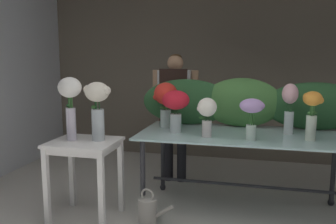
{
  "coord_description": "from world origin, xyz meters",
  "views": [
    {
      "loc": [
        0.51,
        -1.98,
        1.59
      ],
      "look_at": [
        -0.31,
        1.35,
        1.06
      ],
      "focal_mm": 37.72,
      "sensor_mm": 36.0,
      "label": 1
    }
  ],
  "objects_px": {
    "vase_lilac_roses": "(252,112)",
    "vase_cream_lisianthus_tall": "(97,104)",
    "florist": "(175,104)",
    "vase_crimson_carnations": "(176,105)",
    "vase_sunset_dahlias": "(312,111)",
    "display_table_glass": "(243,144)",
    "vase_scarlet_hydrangea": "(166,99)",
    "vase_ivory_stock": "(207,113)",
    "vase_blush_snapdragons": "(290,105)",
    "watering_can": "(148,210)",
    "vase_white_roses_tall": "(70,98)",
    "side_table_white": "(84,153)"
  },
  "relations": [
    {
      "from": "side_table_white",
      "to": "vase_ivory_stock",
      "type": "xyz_separation_m",
      "value": [
        1.15,
        0.3,
        0.39
      ]
    },
    {
      "from": "vase_sunset_dahlias",
      "to": "florist",
      "type": "bearing_deg",
      "value": 148.75
    },
    {
      "from": "vase_lilac_roses",
      "to": "vase_blush_snapdragons",
      "type": "relative_size",
      "value": 0.77
    },
    {
      "from": "vase_crimson_carnations",
      "to": "vase_sunset_dahlias",
      "type": "distance_m",
      "value": 1.29
    },
    {
      "from": "vase_blush_snapdragons",
      "to": "vase_cream_lisianthus_tall",
      "type": "relative_size",
      "value": 0.89
    },
    {
      "from": "vase_blush_snapdragons",
      "to": "vase_sunset_dahlias",
      "type": "bearing_deg",
      "value": -54.58
    },
    {
      "from": "display_table_glass",
      "to": "florist",
      "type": "bearing_deg",
      "value": 139.57
    },
    {
      "from": "vase_sunset_dahlias",
      "to": "watering_can",
      "type": "height_order",
      "value": "vase_sunset_dahlias"
    },
    {
      "from": "side_table_white",
      "to": "vase_white_roses_tall",
      "type": "height_order",
      "value": "vase_white_roses_tall"
    },
    {
      "from": "vase_ivory_stock",
      "to": "watering_can",
      "type": "bearing_deg",
      "value": -155.12
    },
    {
      "from": "vase_cream_lisianthus_tall",
      "to": "vase_ivory_stock",
      "type": "bearing_deg",
      "value": 13.23
    },
    {
      "from": "vase_sunset_dahlias",
      "to": "vase_cream_lisianthus_tall",
      "type": "height_order",
      "value": "vase_cream_lisianthus_tall"
    },
    {
      "from": "vase_lilac_roses",
      "to": "vase_ivory_stock",
      "type": "height_order",
      "value": "vase_lilac_roses"
    },
    {
      "from": "vase_scarlet_hydrangea",
      "to": "vase_white_roses_tall",
      "type": "distance_m",
      "value": 1.02
    },
    {
      "from": "vase_sunset_dahlias",
      "to": "watering_can",
      "type": "distance_m",
      "value": 1.8
    },
    {
      "from": "vase_ivory_stock",
      "to": "vase_sunset_dahlias",
      "type": "relative_size",
      "value": 0.83
    },
    {
      "from": "vase_lilac_roses",
      "to": "watering_can",
      "type": "xyz_separation_m",
      "value": [
        -0.95,
        -0.2,
        -0.97
      ]
    },
    {
      "from": "florist",
      "to": "vase_crimson_carnations",
      "type": "xyz_separation_m",
      "value": [
        0.19,
        -0.85,
        0.11
      ]
    },
    {
      "from": "vase_cream_lisianthus_tall",
      "to": "florist",
      "type": "bearing_deg",
      "value": 68.06
    },
    {
      "from": "vase_lilac_roses",
      "to": "vase_cream_lisianthus_tall",
      "type": "distance_m",
      "value": 1.46
    },
    {
      "from": "vase_lilac_roses",
      "to": "watering_can",
      "type": "distance_m",
      "value": 1.37
    },
    {
      "from": "vase_crimson_carnations",
      "to": "vase_cream_lisianthus_tall",
      "type": "bearing_deg",
      "value": -151.68
    },
    {
      "from": "florist",
      "to": "vase_ivory_stock",
      "type": "xyz_separation_m",
      "value": [
        0.53,
        -0.98,
        0.06
      ]
    },
    {
      "from": "florist",
      "to": "vase_lilac_roses",
      "type": "distance_m",
      "value": 1.4
    },
    {
      "from": "display_table_glass",
      "to": "watering_can",
      "type": "height_order",
      "value": "display_table_glass"
    },
    {
      "from": "vase_blush_snapdragons",
      "to": "vase_ivory_stock",
      "type": "distance_m",
      "value": 0.85
    },
    {
      "from": "vase_sunset_dahlias",
      "to": "watering_can",
      "type": "bearing_deg",
      "value": -167.82
    },
    {
      "from": "vase_crimson_carnations",
      "to": "vase_scarlet_hydrangea",
      "type": "relative_size",
      "value": 0.88
    },
    {
      "from": "vase_scarlet_hydrangea",
      "to": "vase_cream_lisianthus_tall",
      "type": "distance_m",
      "value": 0.8
    },
    {
      "from": "vase_blush_snapdragons",
      "to": "watering_can",
      "type": "height_order",
      "value": "vase_blush_snapdragons"
    },
    {
      "from": "vase_scarlet_hydrangea",
      "to": "vase_ivory_stock",
      "type": "distance_m",
      "value": 0.62
    },
    {
      "from": "vase_cream_lisianthus_tall",
      "to": "watering_can",
      "type": "relative_size",
      "value": 1.62
    },
    {
      "from": "vase_ivory_stock",
      "to": "vase_cream_lisianthus_tall",
      "type": "height_order",
      "value": "vase_cream_lisianthus_tall"
    },
    {
      "from": "vase_crimson_carnations",
      "to": "vase_ivory_stock",
      "type": "height_order",
      "value": "vase_crimson_carnations"
    },
    {
      "from": "vase_lilac_roses",
      "to": "vase_sunset_dahlias",
      "type": "height_order",
      "value": "vase_sunset_dahlias"
    },
    {
      "from": "vase_white_roses_tall",
      "to": "vase_cream_lisianthus_tall",
      "type": "relative_size",
      "value": 1.08
    },
    {
      "from": "florist",
      "to": "vase_lilac_roses",
      "type": "relative_size",
      "value": 4.17
    },
    {
      "from": "vase_crimson_carnations",
      "to": "florist",
      "type": "bearing_deg",
      "value": 102.93
    },
    {
      "from": "side_table_white",
      "to": "florist",
      "type": "bearing_deg",
      "value": 64.08
    },
    {
      "from": "vase_crimson_carnations",
      "to": "vase_white_roses_tall",
      "type": "height_order",
      "value": "vase_white_roses_tall"
    },
    {
      "from": "side_table_white",
      "to": "vase_blush_snapdragons",
      "type": "bearing_deg",
      "value": 17.72
    },
    {
      "from": "side_table_white",
      "to": "florist",
      "type": "xyz_separation_m",
      "value": [
        0.62,
        1.27,
        0.34
      ]
    },
    {
      "from": "vase_white_roses_tall",
      "to": "vase_cream_lisianthus_tall",
      "type": "height_order",
      "value": "vase_white_roses_tall"
    },
    {
      "from": "vase_ivory_stock",
      "to": "vase_white_roses_tall",
      "type": "bearing_deg",
      "value": -166.98
    },
    {
      "from": "side_table_white",
      "to": "vase_ivory_stock",
      "type": "relative_size",
      "value": 2.07
    },
    {
      "from": "vase_white_roses_tall",
      "to": "watering_can",
      "type": "bearing_deg",
      "value": 3.95
    },
    {
      "from": "vase_lilac_roses",
      "to": "vase_scarlet_hydrangea",
      "type": "xyz_separation_m",
      "value": [
        -0.92,
        0.41,
        0.05
      ]
    },
    {
      "from": "florist",
      "to": "vase_crimson_carnations",
      "type": "height_order",
      "value": "florist"
    },
    {
      "from": "vase_lilac_roses",
      "to": "display_table_glass",
      "type": "bearing_deg",
      "value": 105.35
    },
    {
      "from": "vase_ivory_stock",
      "to": "vase_white_roses_tall",
      "type": "relative_size",
      "value": 0.62
    }
  ]
}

